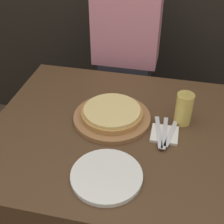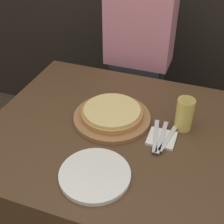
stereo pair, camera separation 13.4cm
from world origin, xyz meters
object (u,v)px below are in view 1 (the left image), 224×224
at_px(pizza_on_board, 112,115).
at_px(spoon, 171,134).
at_px(dinner_knife, 165,133).
at_px(diner_person, 125,74).
at_px(dinner_plate, 107,176).
at_px(fork, 158,132).
at_px(beer_glass, 184,108).

xyz_separation_m(pizza_on_board, spoon, (0.26, -0.06, -0.01)).
bearing_deg(dinner_knife, diner_person, 113.26).
distance_m(dinner_plate, fork, 0.31).
bearing_deg(diner_person, fork, -68.60).
distance_m(pizza_on_board, beer_glass, 0.31).
distance_m(fork, dinner_knife, 0.02).
xyz_separation_m(beer_glass, spoon, (-0.04, -0.11, -0.06)).
bearing_deg(diner_person, pizza_on_board, -85.18).
relative_size(pizza_on_board, spoon, 1.98).
relative_size(beer_glass, dinner_plate, 0.55).
height_order(pizza_on_board, dinner_knife, pizza_on_board).
bearing_deg(pizza_on_board, diner_person, 94.82).
xyz_separation_m(fork, diner_person, (-0.26, 0.66, -0.13)).
height_order(dinner_plate, spoon, dinner_plate).
xyz_separation_m(spoon, diner_person, (-0.31, 0.66, -0.13)).
bearing_deg(spoon, pizza_on_board, 166.66).
bearing_deg(spoon, diner_person, 115.07).
distance_m(dinner_knife, diner_person, 0.73).
height_order(pizza_on_board, diner_person, diner_person).
height_order(beer_glass, diner_person, diner_person).
height_order(pizza_on_board, spoon, pizza_on_board).
xyz_separation_m(beer_glass, dinner_knife, (-0.07, -0.11, -0.06)).
bearing_deg(dinner_plate, beer_glass, 56.99).
relative_size(pizza_on_board, beer_glass, 2.37).
height_order(fork, dinner_knife, same).
bearing_deg(spoon, dinner_knife, 180.00).
relative_size(pizza_on_board, fork, 1.69).
distance_m(beer_glass, dinner_knife, 0.14).
distance_m(dinner_knife, spoon, 0.02).
bearing_deg(dinner_knife, beer_glass, 59.16).
bearing_deg(pizza_on_board, beer_glass, 9.19).
bearing_deg(diner_person, dinner_plate, -83.58).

